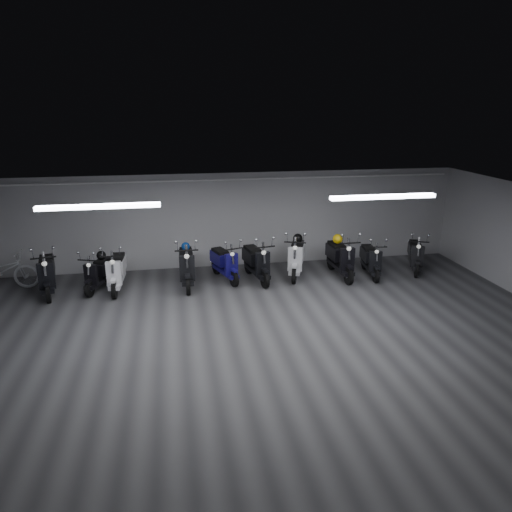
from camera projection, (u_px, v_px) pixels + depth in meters
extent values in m
cube|color=#39393B|center=(256.00, 342.00, 9.84)|extent=(14.00, 10.00, 0.01)
cube|color=gray|center=(257.00, 208.00, 8.99)|extent=(14.00, 10.00, 0.01)
cube|color=#A3A3A6|center=(227.00, 220.00, 14.12)|extent=(14.00, 0.01, 2.80)
cube|color=#A3A3A6|center=(345.00, 450.00, 4.72)|extent=(14.00, 0.01, 2.80)
cube|color=white|center=(99.00, 206.00, 9.45)|extent=(2.40, 0.18, 0.08)
cube|color=white|center=(383.00, 197.00, 10.45)|extent=(2.40, 0.18, 0.08)
cylinder|color=white|center=(226.00, 180.00, 13.67)|extent=(13.60, 0.05, 0.05)
imported|color=white|center=(0.00, 267.00, 12.47)|extent=(1.91, 0.68, 1.23)
sphere|color=black|center=(101.00, 255.00, 12.59)|extent=(0.25, 0.25, 0.25)
sphere|color=navy|center=(186.00, 246.00, 12.85)|extent=(0.23, 0.23, 0.23)
sphere|color=black|center=(298.00, 238.00, 13.59)|extent=(0.27, 0.27, 0.27)
sphere|color=yellow|center=(338.00, 239.00, 13.52)|extent=(0.28, 0.28, 0.28)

